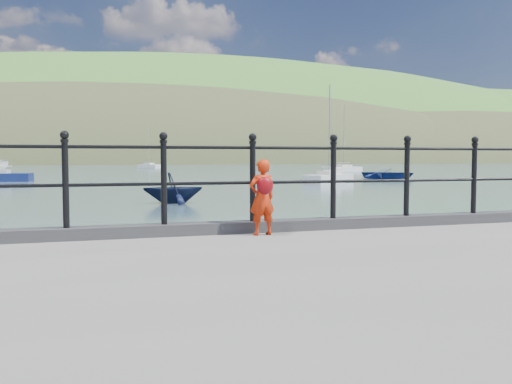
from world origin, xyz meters
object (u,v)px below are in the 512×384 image
object	(u,v)px
sailboat_near	(329,179)
child	(262,197)
launch_navy	(173,188)
sailboat_deep	(149,166)
railing	(209,172)
sailboat_far	(344,169)
launch_blue	(388,174)

from	to	relation	value
sailboat_near	child	bearing A→B (deg)	-154.21
launch_navy	sailboat_deep	world-z (taller)	sailboat_deep
sailboat_near	railing	bearing A→B (deg)	-155.35
sailboat_deep	sailboat_near	xyz separation A→B (m)	(6.66, -68.01, -0.00)
railing	sailboat_far	xyz separation A→B (m)	(33.79, 63.88, -1.48)
child	launch_blue	world-z (taller)	child
launch_blue	sailboat_deep	distance (m)	63.74
child	sailboat_near	xyz separation A→B (m)	(15.93, 32.13, -1.17)
railing	sailboat_far	size ratio (longest dim) A/B	1.86
launch_blue	launch_navy	xyz separation A→B (m)	(-23.54, -21.26, 0.18)
railing	sailboat_near	bearing A→B (deg)	62.49
launch_blue	launch_navy	size ratio (longest dim) A/B	1.87
launch_navy	sailboat_deep	xyz separation A→B (m)	(7.86, 83.04, -0.34)
child	launch_navy	distance (m)	17.19
sailboat_near	launch_navy	bearing A→B (deg)	-171.86
sailboat_deep	sailboat_far	distance (m)	43.16
child	sailboat_deep	distance (m)	100.58
sailboat_far	railing	bearing A→B (deg)	-145.28
launch_blue	sailboat_deep	xyz separation A→B (m)	(-15.68, 61.78, -0.16)
child	launch_blue	xyz separation A→B (m)	(24.96, 38.37, -1.00)
sailboat_far	launch_navy	bearing A→B (deg)	-151.39
launch_blue	sailboat_deep	bearing A→B (deg)	65.07
railing	sailboat_near	size ratio (longest dim) A/B	2.30
sailboat_deep	sailboat_near	bearing A→B (deg)	-28.63
sailboat_deep	launch_navy	bearing A→B (deg)	-39.63
sailboat_deep	launch_blue	bearing A→B (deg)	-19.98
launch_blue	sailboat_near	xyz separation A→B (m)	(-9.02, -6.23, -0.16)
sailboat_near	sailboat_far	world-z (taller)	sailboat_far
launch_blue	sailboat_far	bearing A→B (deg)	33.20
launch_blue	sailboat_near	bearing A→B (deg)	175.47
child	railing	bearing A→B (deg)	-36.79
launch_navy	sailboat_deep	size ratio (longest dim) A/B	0.32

